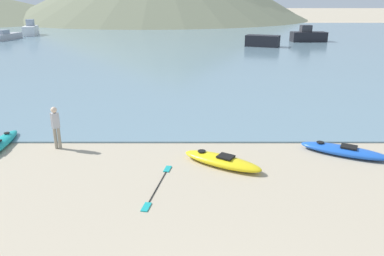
{
  "coord_description": "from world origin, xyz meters",
  "views": [
    {
      "loc": [
        -0.38,
        -2.88,
        5.21
      ],
      "look_at": [
        -0.34,
        10.58,
        0.5
      ],
      "focal_mm": 35.0,
      "sensor_mm": 36.0,
      "label": 1
    }
  ],
  "objects_px": {
    "moored_boat_2": "(29,30)",
    "person_near_waterline": "(55,125)",
    "kayak_on_sand_2": "(221,161)",
    "moored_boat_1": "(5,36)",
    "moored_boat_3": "(307,36)",
    "kayak_on_sand_4": "(343,151)",
    "loose_paddle": "(157,186)",
    "moored_boat_0": "(261,41)"
  },
  "relations": [
    {
      "from": "moored_boat_2",
      "to": "person_near_waterline",
      "type": "bearing_deg",
      "value": -66.77
    },
    {
      "from": "kayak_on_sand_2",
      "to": "moored_boat_2",
      "type": "height_order",
      "value": "moored_boat_2"
    },
    {
      "from": "moored_boat_2",
      "to": "kayak_on_sand_2",
      "type": "bearing_deg",
      "value": -61.31
    },
    {
      "from": "moored_boat_1",
      "to": "kayak_on_sand_2",
      "type": "bearing_deg",
      "value": -56.85
    },
    {
      "from": "moored_boat_1",
      "to": "moored_boat_3",
      "type": "bearing_deg",
      "value": -3.1
    },
    {
      "from": "moored_boat_1",
      "to": "moored_boat_2",
      "type": "xyz_separation_m",
      "value": [
        0.7,
        6.08,
        0.32
      ]
    },
    {
      "from": "moored_boat_1",
      "to": "kayak_on_sand_4",
      "type": "bearing_deg",
      "value": -51.88
    },
    {
      "from": "kayak_on_sand_4",
      "to": "loose_paddle",
      "type": "height_order",
      "value": "kayak_on_sand_4"
    },
    {
      "from": "moored_boat_0",
      "to": "kayak_on_sand_2",
      "type": "bearing_deg",
      "value": -102.41
    },
    {
      "from": "moored_boat_1",
      "to": "moored_boat_2",
      "type": "height_order",
      "value": "moored_boat_2"
    },
    {
      "from": "moored_boat_1",
      "to": "loose_paddle",
      "type": "height_order",
      "value": "moored_boat_1"
    },
    {
      "from": "person_near_waterline",
      "to": "moored_boat_0",
      "type": "distance_m",
      "value": 32.19
    },
    {
      "from": "kayak_on_sand_4",
      "to": "person_near_waterline",
      "type": "height_order",
      "value": "person_near_waterline"
    },
    {
      "from": "moored_boat_2",
      "to": "loose_paddle",
      "type": "xyz_separation_m",
      "value": [
        22.19,
        -45.58,
        -0.81
      ]
    },
    {
      "from": "person_near_waterline",
      "to": "kayak_on_sand_2",
      "type": "bearing_deg",
      "value": -14.13
    },
    {
      "from": "moored_boat_1",
      "to": "loose_paddle",
      "type": "xyz_separation_m",
      "value": [
        22.89,
        -39.5,
        -0.49
      ]
    },
    {
      "from": "moored_boat_2",
      "to": "moored_boat_3",
      "type": "bearing_deg",
      "value": -12.26
    },
    {
      "from": "person_near_waterline",
      "to": "kayak_on_sand_4",
      "type": "bearing_deg",
      "value": -3.38
    },
    {
      "from": "kayak_on_sand_2",
      "to": "moored_boat_2",
      "type": "relative_size",
      "value": 0.67
    },
    {
      "from": "kayak_on_sand_4",
      "to": "moored_boat_1",
      "type": "bearing_deg",
      "value": 128.12
    },
    {
      "from": "kayak_on_sand_4",
      "to": "moored_boat_0",
      "type": "xyz_separation_m",
      "value": [
        2.52,
        30.19,
        0.51
      ]
    },
    {
      "from": "moored_boat_1",
      "to": "moored_boat_3",
      "type": "xyz_separation_m",
      "value": [
        38.19,
        -2.07,
        0.25
      ]
    },
    {
      "from": "kayak_on_sand_4",
      "to": "kayak_on_sand_2",
      "type": "bearing_deg",
      "value": -168.58
    },
    {
      "from": "person_near_waterline",
      "to": "moored_boat_3",
      "type": "distance_m",
      "value": 39.49
    },
    {
      "from": "moored_boat_0",
      "to": "moored_boat_1",
      "type": "height_order",
      "value": "moored_boat_1"
    },
    {
      "from": "moored_boat_3",
      "to": "loose_paddle",
      "type": "relative_size",
      "value": 1.55
    },
    {
      "from": "kayak_on_sand_2",
      "to": "loose_paddle",
      "type": "distance_m",
      "value": 2.45
    },
    {
      "from": "kayak_on_sand_4",
      "to": "person_near_waterline",
      "type": "bearing_deg",
      "value": 176.62
    },
    {
      "from": "person_near_waterline",
      "to": "moored_boat_2",
      "type": "distance_m",
      "value": 46.43
    },
    {
      "from": "kayak_on_sand_4",
      "to": "moored_boat_1",
      "type": "height_order",
      "value": "moored_boat_1"
    },
    {
      "from": "kayak_on_sand_2",
      "to": "kayak_on_sand_4",
      "type": "xyz_separation_m",
      "value": [
        4.32,
        0.87,
        -0.01
      ]
    },
    {
      "from": "kayak_on_sand_2",
      "to": "moored_boat_3",
      "type": "distance_m",
      "value": 38.38
    },
    {
      "from": "kayak_on_sand_2",
      "to": "moored_boat_1",
      "type": "xyz_separation_m",
      "value": [
        -24.86,
        38.06,
        0.33
      ]
    },
    {
      "from": "kayak_on_sand_2",
      "to": "loose_paddle",
      "type": "height_order",
      "value": "kayak_on_sand_2"
    },
    {
      "from": "moored_boat_1",
      "to": "moored_boat_3",
      "type": "distance_m",
      "value": 38.24
    },
    {
      "from": "moored_boat_1",
      "to": "person_near_waterline",
      "type": "bearing_deg",
      "value": -62.55
    },
    {
      "from": "loose_paddle",
      "to": "moored_boat_1",
      "type": "bearing_deg",
      "value": 120.09
    },
    {
      "from": "moored_boat_3",
      "to": "loose_paddle",
      "type": "distance_m",
      "value": 40.45
    },
    {
      "from": "kayak_on_sand_2",
      "to": "kayak_on_sand_4",
      "type": "relative_size",
      "value": 0.94
    },
    {
      "from": "moored_boat_2",
      "to": "moored_boat_3",
      "type": "distance_m",
      "value": 38.37
    },
    {
      "from": "moored_boat_0",
      "to": "moored_boat_3",
      "type": "height_order",
      "value": "moored_boat_3"
    },
    {
      "from": "kayak_on_sand_2",
      "to": "moored_boat_3",
      "type": "xyz_separation_m",
      "value": [
        13.33,
        35.99,
        0.58
      ]
    }
  ]
}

